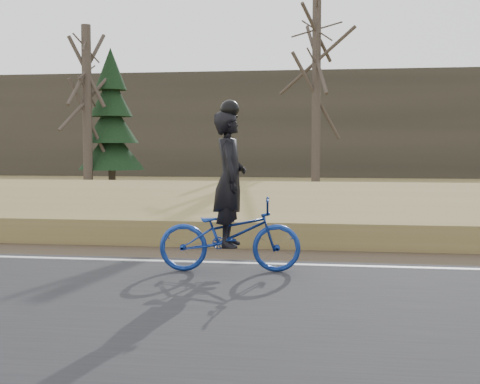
# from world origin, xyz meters

# --- Properties ---
(ground) EXTENTS (120.00, 120.00, 0.00)m
(ground) POSITION_xyz_m (0.00, 0.00, 0.00)
(ground) COLOR olive
(ground) RESTS_ON ground
(edge_line) EXTENTS (120.00, 0.12, 0.01)m
(edge_line) POSITION_xyz_m (0.00, 0.20, 0.07)
(edge_line) COLOR silver
(edge_line) RESTS_ON road
(shoulder) EXTENTS (120.00, 1.60, 0.04)m
(shoulder) POSITION_xyz_m (0.00, 1.20, 0.02)
(shoulder) COLOR #473A2B
(shoulder) RESTS_ON ground
(embankment) EXTENTS (120.00, 5.00, 0.44)m
(embankment) POSITION_xyz_m (0.00, 4.20, 0.22)
(embankment) COLOR olive
(embankment) RESTS_ON ground
(ballast) EXTENTS (120.00, 3.00, 0.45)m
(ballast) POSITION_xyz_m (0.00, 8.00, 0.23)
(ballast) COLOR slate
(ballast) RESTS_ON ground
(railroad) EXTENTS (120.00, 2.40, 0.29)m
(railroad) POSITION_xyz_m (0.00, 8.00, 0.53)
(railroad) COLOR black
(railroad) RESTS_ON ballast
(treeline_backdrop) EXTENTS (120.00, 4.00, 6.00)m
(treeline_backdrop) POSITION_xyz_m (0.00, 30.00, 3.00)
(treeline_backdrop) COLOR #383328
(treeline_backdrop) RESTS_ON ground
(cyclist) EXTENTS (2.02, 0.89, 2.37)m
(cyclist) POSITION_xyz_m (3.09, -0.44, 0.81)
(cyclist) COLOR navy
(cyclist) RESTS_ON road
(bare_tree_near_left) EXTENTS (0.36, 0.36, 6.33)m
(bare_tree_near_left) POSITION_xyz_m (-4.89, 14.74, 3.16)
(bare_tree_near_left) COLOR #473D34
(bare_tree_near_left) RESTS_ON ground
(bare_tree_center) EXTENTS (0.36, 0.36, 7.59)m
(bare_tree_center) POSITION_xyz_m (3.62, 17.39, 3.80)
(bare_tree_center) COLOR #473D34
(bare_tree_center) RESTS_ON ground
(conifer) EXTENTS (2.60, 2.60, 5.65)m
(conifer) POSITION_xyz_m (-4.38, 15.97, 2.67)
(conifer) COLOR #473D34
(conifer) RESTS_ON ground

